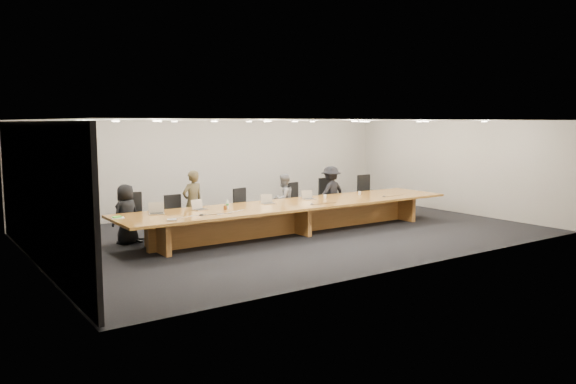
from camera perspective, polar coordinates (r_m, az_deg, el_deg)
name	(u,v)px	position (r m, az deg, el deg)	size (l,w,h in m)	color
ground	(295,233)	(14.08, 0.70, -4.17)	(12.00, 12.00, 0.00)	black
back_wall	(219,167)	(17.28, -7.00, 2.56)	(12.00, 0.02, 2.80)	beige
left_wall_panel	(37,196)	(11.53, -24.15, -0.38)	(0.08, 7.84, 2.74)	black
conference_table	(295,212)	(13.98, 0.70, -2.07)	(9.00, 1.80, 0.75)	#935B20
chair_far_left	(133,217)	(13.47, -15.45, -2.44)	(0.59, 0.59, 1.15)	black
chair_left	(177,216)	(13.78, -11.24, -2.37)	(0.52, 0.52, 1.03)	black
chair_mid_left	(246,208)	(14.63, -4.33, -1.64)	(0.54, 0.54, 1.07)	black
chair_mid_right	(298,202)	(15.57, 1.01, -1.02)	(0.56, 0.56, 1.11)	black
chair_right	(330,198)	(16.25, 4.31, -0.58)	(0.60, 0.60, 1.17)	black
chair_far_right	(369,194)	(17.10, 8.25, -0.21)	(0.61, 0.61, 1.20)	black
person_a	(126,214)	(13.24, -16.11, -2.17)	(0.67, 0.43, 1.36)	black
person_b	(193,203)	(13.94, -9.66, -1.06)	(0.58, 0.38, 1.59)	#39321F
person_c	(284,199)	(15.17, -0.46, -0.72)	(0.67, 0.52, 1.37)	slate
person_d	(331,192)	(16.11, 4.37, -0.05)	(0.97, 0.56, 1.51)	black
laptop_a	(157,208)	(12.60, -13.20, -1.62)	(0.33, 0.24, 0.26)	tan
laptop_b	(200,205)	(13.02, -8.93, -1.27)	(0.31, 0.23, 0.25)	tan
laptop_c	(268,199)	(13.83, -2.03, -0.72)	(0.31, 0.22, 0.24)	tan
laptop_d	(309,195)	(14.61, 2.14, -0.29)	(0.31, 0.22, 0.24)	tan
water_bottle	(227,204)	(13.12, -6.19, -1.26)	(0.06, 0.06, 0.20)	silver
amber_mug	(225,207)	(13.00, -6.39, -1.57)	(0.08, 0.08, 0.10)	brown
paper_cup_near	(325,197)	(14.88, 3.78, -0.46)	(0.08, 0.08, 0.09)	white
paper_cup_far	(360,193)	(15.68, 7.29, -0.11)	(0.08, 0.08, 0.10)	beige
notepad	(118,218)	(12.30, -16.88, -2.53)	(0.25, 0.20, 0.01)	silver
lime_gadget	(117,217)	(12.29, -16.98, -2.44)	(0.18, 0.10, 0.03)	green
av_box	(172,220)	(11.73, -11.71, -2.79)	(0.19, 0.14, 0.03)	#BCBCC1
mic_left	(202,215)	(12.26, -8.77, -2.30)	(0.12, 0.12, 0.03)	black
mic_center	(312,204)	(13.75, 2.47, -1.21)	(0.11, 0.11, 0.03)	black
mic_right	(384,196)	(15.40, 9.72, -0.42)	(0.10, 0.10, 0.03)	black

